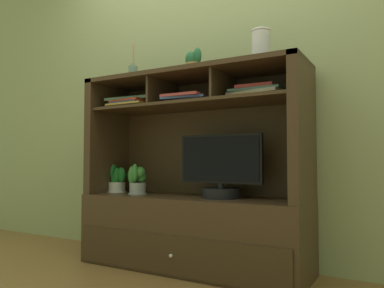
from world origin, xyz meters
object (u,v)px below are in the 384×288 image
at_px(diffuser_bottle, 133,73).
at_px(potted_succulent, 193,63).
at_px(ceramic_vase, 261,46).
at_px(media_console, 193,206).
at_px(tv_monitor, 220,172).
at_px(magazine_stack_centre, 135,104).
at_px(magazine_stack_right, 189,99).
at_px(potted_orchid, 137,180).
at_px(potted_fern, 118,180).
at_px(magazine_stack_left, 259,93).

distance_m(diffuser_bottle, potted_succulent, 0.49).
bearing_deg(ceramic_vase, media_console, 176.00).
height_order(media_console, diffuser_bottle, diffuser_bottle).
xyz_separation_m(tv_monitor, potted_succulent, (-0.21, 0.02, 0.74)).
height_order(magazine_stack_centre, potted_succulent, potted_succulent).
height_order(magazine_stack_right, diffuser_bottle, diffuser_bottle).
height_order(tv_monitor, magazine_stack_centre, magazine_stack_centre).
bearing_deg(tv_monitor, ceramic_vase, -4.43).
height_order(potted_orchid, magazine_stack_right, magazine_stack_right).
relative_size(potted_orchid, potted_succulent, 1.27).
xyz_separation_m(potted_fern, magazine_stack_centre, (0.19, -0.03, 0.56)).
xyz_separation_m(potted_fern, magazine_stack_right, (0.66, -0.07, 0.55)).
relative_size(potted_fern, ceramic_vase, 1.03).
distance_m(magazine_stack_left, magazine_stack_centre, 0.93).
height_order(tv_monitor, magazine_stack_left, magazine_stack_left).
bearing_deg(magazine_stack_left, magazine_stack_right, -169.48).
distance_m(magazine_stack_right, ceramic_vase, 0.57).
bearing_deg(ceramic_vase, magazine_stack_left, 122.25).
relative_size(potted_orchid, potted_fern, 1.03).
bearing_deg(diffuser_bottle, potted_fern, 170.83).
xyz_separation_m(media_console, potted_succulent, (-0.00, 0.00, 0.96)).
xyz_separation_m(magazine_stack_centre, magazine_stack_right, (0.48, -0.04, -0.01)).
distance_m(magazine_stack_right, diffuser_bottle, 0.56).
bearing_deg(potted_succulent, potted_fern, 179.73).
bearing_deg(diffuser_bottle, magazine_stack_left, 2.28).
relative_size(media_console, tv_monitor, 2.72).
xyz_separation_m(tv_monitor, diffuser_bottle, (-0.71, -0.01, 0.72)).
bearing_deg(media_console, ceramic_vase, -4.00).
distance_m(media_console, magazine_stack_left, 0.85).
height_order(potted_fern, potted_succulent, potted_succulent).
bearing_deg(tv_monitor, diffuser_bottle, -179.53).
relative_size(tv_monitor, diffuser_bottle, 1.98).
distance_m(magazine_stack_centre, potted_succulent, 0.53).
xyz_separation_m(magazine_stack_centre, diffuser_bottle, (-0.03, 0.01, 0.23)).
relative_size(media_console, ceramic_vase, 7.45).
distance_m(potted_orchid, magazine_stack_left, 1.05).
bearing_deg(magazine_stack_left, potted_orchid, -175.72).
bearing_deg(potted_fern, magazine_stack_left, 0.64).
bearing_deg(magazine_stack_centre, magazine_stack_left, 2.83).
xyz_separation_m(magazine_stack_left, magazine_stack_right, (-0.45, -0.08, -0.01)).
xyz_separation_m(potted_orchid, magazine_stack_left, (0.89, 0.07, 0.56)).
bearing_deg(media_console, tv_monitor, -3.43).
distance_m(potted_orchid, potted_fern, 0.23).
height_order(media_console, magazine_stack_right, media_console).
distance_m(potted_orchid, potted_succulent, 0.91).
relative_size(potted_fern, magazine_stack_right, 0.63).
bearing_deg(potted_fern, potted_succulent, -0.27).
relative_size(media_console, magazine_stack_left, 4.19).
distance_m(potted_fern, potted_succulent, 1.04).
bearing_deg(ceramic_vase, potted_orchid, -179.24).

